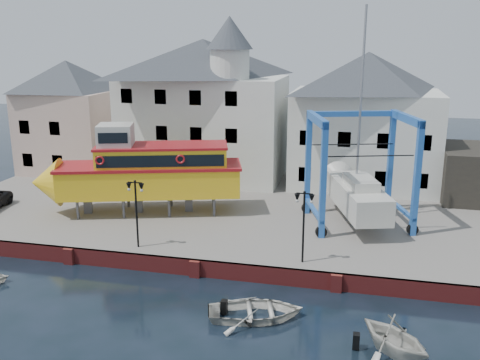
# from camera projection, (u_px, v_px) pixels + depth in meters

# --- Properties ---
(ground) EXTENTS (140.00, 140.00, 0.00)m
(ground) POSITION_uv_depth(u_px,v_px,m) (195.00, 277.00, 30.75)
(ground) COLOR black
(ground) RESTS_ON ground
(hardstanding) EXTENTS (44.00, 22.00, 1.00)m
(hardstanding) POSITION_uv_depth(u_px,v_px,m) (239.00, 210.00, 40.96)
(hardstanding) COLOR slate
(hardstanding) RESTS_ON ground
(quay_wall) EXTENTS (44.00, 0.47, 1.00)m
(quay_wall) POSITION_uv_depth(u_px,v_px,m) (196.00, 268.00, 30.72)
(quay_wall) COLOR maroon
(quay_wall) RESTS_ON ground
(building_pink) EXTENTS (8.00, 7.00, 10.30)m
(building_pink) POSITION_uv_depth(u_px,v_px,m) (70.00, 116.00, 50.06)
(building_pink) COLOR #C8AA99
(building_pink) RESTS_ON hardstanding
(building_white_main) EXTENTS (14.00, 8.30, 14.00)m
(building_white_main) POSITION_uv_depth(u_px,v_px,m) (205.00, 107.00, 47.22)
(building_white_main) COLOR silver
(building_white_main) RESTS_ON hardstanding
(building_white_right) EXTENTS (12.00, 8.00, 11.20)m
(building_white_right) POSITION_uv_depth(u_px,v_px,m) (365.00, 120.00, 44.92)
(building_white_right) COLOR silver
(building_white_right) RESTS_ON hardstanding
(lamp_post_left) EXTENTS (1.12, 0.32, 4.20)m
(lamp_post_left) POSITION_uv_depth(u_px,v_px,m) (136.00, 197.00, 31.68)
(lamp_post_left) COLOR black
(lamp_post_left) RESTS_ON hardstanding
(lamp_post_right) EXTENTS (1.12, 0.32, 4.20)m
(lamp_post_right) POSITION_uv_depth(u_px,v_px,m) (304.00, 209.00, 29.47)
(lamp_post_right) COLOR black
(lamp_post_right) RESTS_ON hardstanding
(tour_boat) EXTENTS (15.22, 7.77, 6.46)m
(tour_boat) POSITION_uv_depth(u_px,v_px,m) (138.00, 171.00, 38.17)
(tour_boat) COLOR #59595E
(tour_boat) RESTS_ON hardstanding
(travel_lift) EXTENTS (7.92, 9.78, 14.33)m
(travel_lift) POSITION_uv_depth(u_px,v_px,m) (354.00, 186.00, 36.80)
(travel_lift) COLOR #1F65A4
(travel_lift) RESTS_ON hardstanding
(motorboat_b) EXTENTS (5.43, 4.54, 0.97)m
(motorboat_b) POSITION_uv_depth(u_px,v_px,m) (256.00, 318.00, 26.22)
(motorboat_b) COLOR beige
(motorboat_b) RESTS_ON ground
(motorboat_c) EXTENTS (4.72, 4.71, 1.88)m
(motorboat_c) POSITION_uv_depth(u_px,v_px,m) (393.00, 354.00, 23.25)
(motorboat_c) COLOR beige
(motorboat_c) RESTS_ON ground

